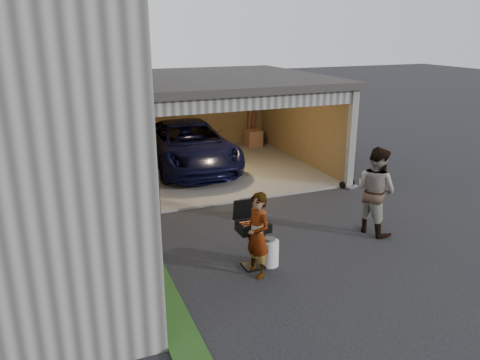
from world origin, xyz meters
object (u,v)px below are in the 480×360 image
at_px(woman, 257,235).
at_px(propane_tank, 270,253).
at_px(bbq_grill, 253,229).
at_px(hand_truck, 349,179).
at_px(minivan, 189,147).
at_px(plywood_panel, 148,254).
at_px(man, 376,191).

xyz_separation_m(woman, propane_tank, (0.37, 0.24, -0.53)).
bearing_deg(propane_tank, woman, -147.06).
bearing_deg(bbq_grill, hand_truck, 36.31).
xyz_separation_m(bbq_grill, hand_truck, (4.33, 3.18, -0.54)).
relative_size(minivan, woman, 3.26).
height_order(minivan, woman, woman).
bearing_deg(plywood_panel, propane_tank, -6.88).
height_order(minivan, bbq_grill, minivan).
relative_size(minivan, bbq_grill, 3.97).
xyz_separation_m(propane_tank, hand_truck, (4.00, 3.26, -0.02)).
bearing_deg(bbq_grill, man, 8.42).
bearing_deg(bbq_grill, plywood_panel, 174.39).
bearing_deg(minivan, propane_tank, -90.83).
height_order(bbq_grill, plywood_panel, bbq_grill).
xyz_separation_m(minivan, man, (2.34, -6.15, 0.24)).
relative_size(man, propane_tank, 3.85).
xyz_separation_m(bbq_grill, plywood_panel, (-1.89, 0.19, -0.24)).
relative_size(man, bbq_grill, 1.48).
distance_m(woman, plywood_panel, 1.93).
bearing_deg(propane_tank, man, 11.06).
distance_m(minivan, plywood_panel, 6.93).
height_order(man, propane_tank, man).
distance_m(man, plywood_panel, 4.97).
height_order(man, hand_truck, man).
bearing_deg(propane_tank, hand_truck, 39.18).
bearing_deg(woman, bbq_grill, 161.23).
distance_m(woman, man, 3.20).
relative_size(propane_tank, hand_truck, 0.42).
bearing_deg(woman, propane_tank, 112.17).
bearing_deg(man, propane_tank, 87.21).
distance_m(bbq_grill, propane_tank, 0.61).
bearing_deg(minivan, hand_truck, -40.97).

